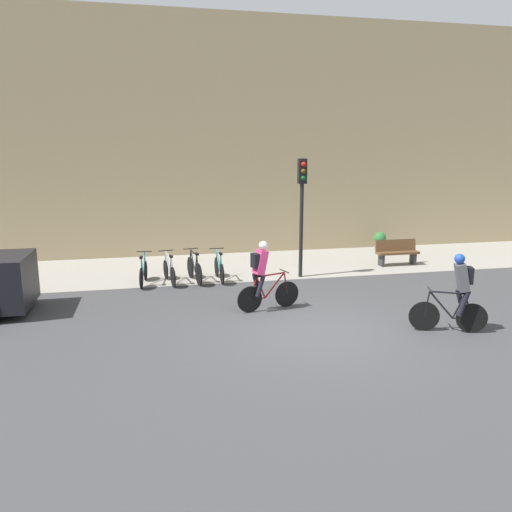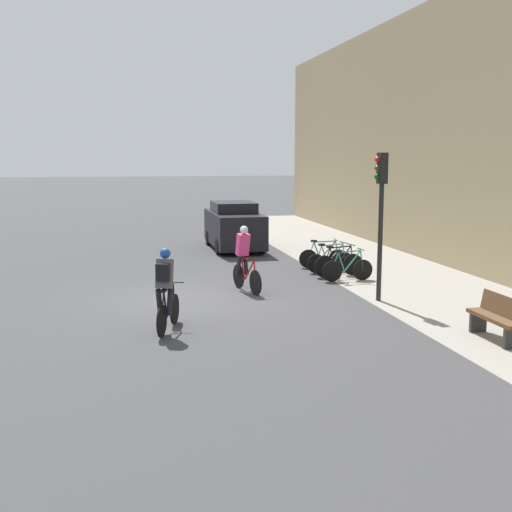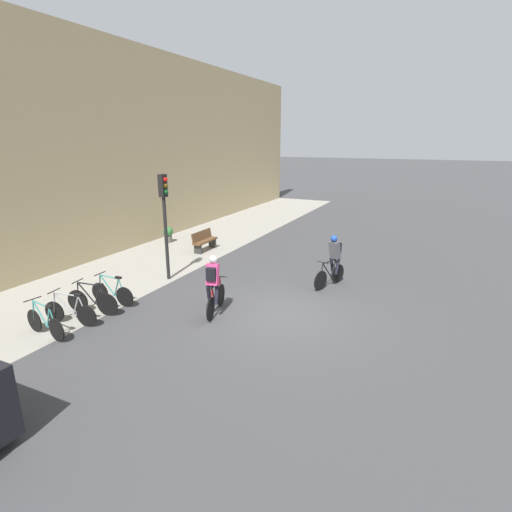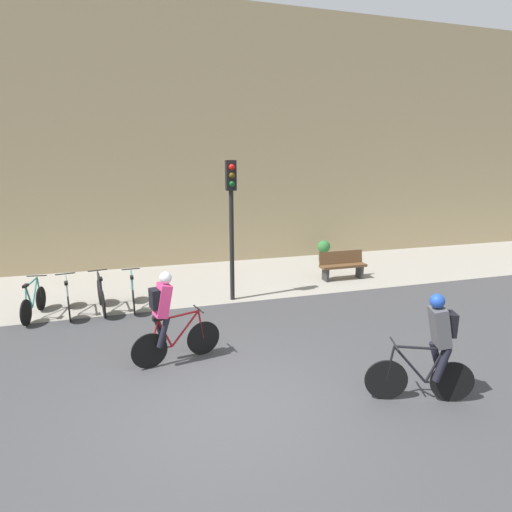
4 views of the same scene
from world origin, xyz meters
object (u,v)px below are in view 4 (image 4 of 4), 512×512
Objects in this scene: parked_bike_1 at (68,299)px; cyclist_pink at (167,316)px; cyclist_grey at (434,345)px; parked_bike_3 at (133,294)px; parked_bike_2 at (101,296)px; parked_bike_0 at (33,302)px; traffic_light_pole at (231,206)px; bench at (342,265)px; potted_plant at (324,249)px.

cyclist_pink is at bearing -55.89° from parked_bike_1.
parked_bike_3 is at bearing 128.63° from cyclist_grey.
parked_bike_2 is at bearing 113.72° from cyclist_pink.
cyclist_pink is 1.12× the size of parked_bike_0.
cyclist_pink is 4.39m from parked_bike_0.
parked_bike_3 is at bearing 101.40° from cyclist_pink.
parked_bike_0 is at bearing -179.99° from parked_bike_3.
parked_bike_0 is 0.98× the size of parked_bike_1.
cyclist_grey is 0.48× the size of traffic_light_pole.
bench is at bearing 13.58° from traffic_light_pole.
parked_bike_3 is at bearing 0.04° from parked_bike_1.
parked_bike_2 is 2.10× the size of potted_plant.
parked_bike_0 is 2.03× the size of potted_plant.
parked_bike_0 is at bearing 132.49° from cyclist_pink.
cyclist_grey is at bearing -51.37° from parked_bike_3.
parked_bike_1 is at bearing -159.30° from potted_plant.
parked_bike_0 is at bearing -179.97° from parked_bike_2.
parked_bike_0 is (-6.78, 5.61, -0.57)m from cyclist_grey.
parked_bike_2 is 1.08× the size of bench.
parked_bike_1 is at bearing 136.98° from cyclist_grey.
cyclist_grey is at bearing -71.01° from traffic_light_pole.
parked_bike_3 is at bearing -155.24° from potted_plant.
parked_bike_3 is 3.39m from traffic_light_pole.
traffic_light_pole reaches higher than potted_plant.
parked_bike_2 is (0.76, 0.00, 0.02)m from parked_bike_1.
potted_plant is (0.51, 2.39, -0.03)m from bench.
potted_plant is at bearing 74.53° from cyclist_grey.
parked_bike_0 is at bearing 140.40° from cyclist_grey.
traffic_light_pole is 5.85m from potted_plant.
cyclist_pink is at bearing -134.38° from potted_plant.
cyclist_pink is 3.99m from traffic_light_pole.
cyclist_pink reaches higher than bench.
cyclist_pink reaches higher than parked_bike_3.
parked_bike_1 reaches higher than potted_plant.
parked_bike_1 is 1.07× the size of bench.
traffic_light_pole is 4.45m from bench.
traffic_light_pole is 2.46× the size of bench.
cyclist_grey is at bearing -31.98° from cyclist_pink.
traffic_light_pole reaches higher than parked_bike_0.
traffic_light_pole is (2.59, -0.13, 2.19)m from parked_bike_3.
cyclist_grey is 7.20m from parked_bike_3.
traffic_light_pole reaches higher than parked_bike_2.
parked_bike_2 is at bearing -173.68° from bench.
traffic_light_pole is (4.12, -0.12, 2.19)m from parked_bike_1.
traffic_light_pole is (-1.89, 5.48, 1.62)m from cyclist_grey.
bench is at bearing 6.32° from parked_bike_2.
potted_plant is (6.91, 3.19, 0.05)m from parked_bike_3.
parked_bike_2 is 0.44× the size of traffic_light_pole.
cyclist_pink is 1.00× the size of cyclist_grey.
parked_bike_1 is 1.03× the size of parked_bike_3.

